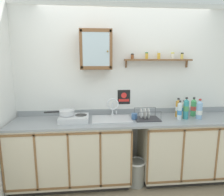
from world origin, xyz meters
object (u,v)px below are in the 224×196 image
trash_bin (136,172)px  bottle_soda_green_0 (193,108)px  bottle_juice_amber_1 (178,108)px  bottle_opaque_white_2 (184,109)px  wall_cabinet (96,50)px  dish_rack (146,117)px  sink (112,121)px  warning_sign (124,97)px  hot_plate_stove (74,118)px  saucepan (67,112)px  bottle_water_clear_5 (180,111)px  mug (134,116)px  bottle_water_blue_3 (199,110)px  bottle_detergent_teal_4 (186,109)px

trash_bin → bottle_soda_green_0: bearing=13.8°
trash_bin → bottle_juice_amber_1: bearing=17.2°
bottle_opaque_white_2 → wall_cabinet: size_ratio=0.45×
bottle_soda_green_0 → dish_rack: size_ratio=0.82×
sink → warning_sign: bearing=51.6°
warning_sign → trash_bin: warning_sign is taller
hot_plate_stove → saucepan: size_ratio=0.98×
dish_rack → wall_cabinet: size_ratio=0.64×
bottle_soda_green_0 → bottle_water_clear_5: (-0.28, -0.16, -0.01)m
saucepan → mug: 0.94m
bottle_water_blue_3 → warning_sign: size_ratio=1.31×
bottle_detergent_teal_4 → mug: bearing=176.4°
saucepan → bottle_detergent_teal_4: size_ratio=1.29×
saucepan → mug: (0.94, -0.01, -0.08)m
warning_sign → bottle_water_clear_5: bearing=-27.1°
bottle_juice_amber_1 → hot_plate_stove: bearing=-176.9°
bottle_juice_amber_1 → bottle_water_clear_5: (-0.04, -0.14, -0.01)m
saucepan → warning_sign: (0.83, 0.30, 0.14)m
wall_cabinet → sink: bearing=-35.4°
bottle_detergent_teal_4 → wall_cabinet: 1.52m
hot_plate_stove → warning_sign: 0.83m
trash_bin → warning_sign: bearing=105.3°
bottle_water_blue_3 → trash_bin: bottle_water_blue_3 is taller
sink → mug: 0.33m
sink → trash_bin: bearing=-27.1°
sink → bottle_water_blue_3: (1.24, -0.10, 0.15)m
hot_plate_stove → trash_bin: hot_plate_stove is taller
saucepan → bottle_water_clear_5: size_ratio=1.48×
bottle_juice_amber_1 → mug: size_ratio=2.33×
bottle_water_clear_5 → trash_bin: bearing=-174.2°
warning_sign → trash_bin: bearing=-74.7°
bottle_soda_green_0 → bottle_water_blue_3: 0.15m
saucepan → warning_sign: size_ratio=1.83×
bottle_soda_green_0 → bottle_opaque_white_2: bearing=177.8°
bottle_water_clear_5 → warning_sign: size_ratio=1.24×
hot_plate_stove → saucepan: bearing=167.1°
bottle_soda_green_0 → bottle_opaque_white_2: 0.15m
bottle_opaque_white_2 → hot_plate_stove: bearing=-176.2°
bottle_soda_green_0 → dish_rack: bearing=-171.7°
bottle_water_clear_5 → trash_bin: 1.06m
hot_plate_stove → bottle_water_blue_3: (1.76, -0.05, 0.09)m
sink → mug: (0.32, -0.03, 0.07)m
sink → bottle_soda_green_0: bottle_soda_green_0 is taller
bottle_detergent_teal_4 → wall_cabinet: bearing=169.7°
sink → bottle_juice_amber_1: 1.00m
sink → warning_sign: warning_sign is taller
warning_sign → wall_cabinet: bearing=-164.0°
bottle_opaque_white_2 → bottle_water_blue_3: bottle_water_blue_3 is taller
hot_plate_stove → trash_bin: 1.16m
dish_rack → mug: dish_rack is taller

